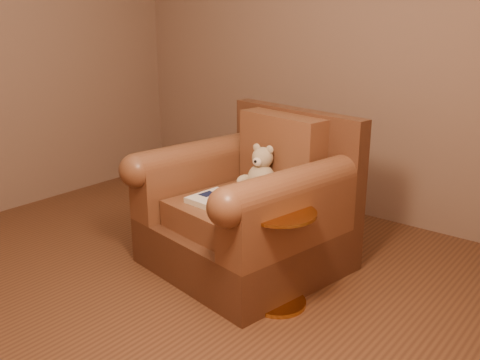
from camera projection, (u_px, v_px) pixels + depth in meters
The scene contains 5 objects.
floor at pixel (149, 289), 3.29m from camera, with size 4.00×4.00×0.00m, color brown.
armchair at pixel (251, 209), 3.52m from camera, with size 1.28×1.23×1.01m.
teddy_bear at pixel (260, 175), 3.52m from camera, with size 0.24×0.27×0.33m.
guidebook at pixel (228, 203), 3.31m from camera, with size 0.51×0.33×0.04m.
side_table at pixel (279, 255), 3.03m from camera, with size 0.41×0.41×0.58m.
Camera 1 is at (2.27, -1.94, 1.63)m, focal length 40.00 mm.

